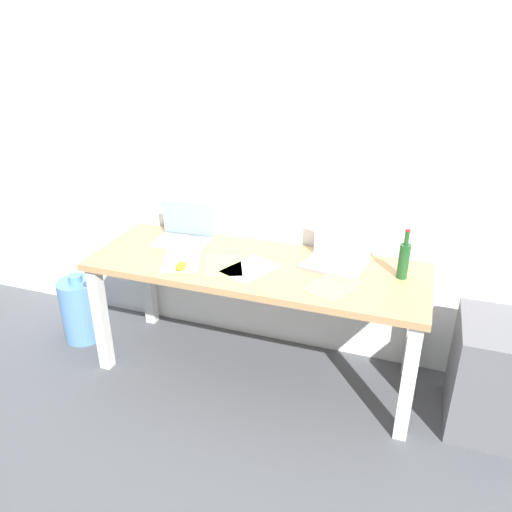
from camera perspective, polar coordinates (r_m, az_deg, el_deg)
The scene contains 13 objects.
ground_plane at distance 3.25m, azimuth -0.00°, elevation -12.82°, with size 8.00×8.00×0.00m, color #515459.
back_wall at distance 3.03m, azimuth 2.56°, elevation 11.75°, with size 5.20×0.08×2.60m, color white.
desk at distance 2.90m, azimuth -0.00°, elevation -2.63°, with size 1.95×0.69×0.75m.
laptop_left at distance 3.16m, azimuth -8.31°, elevation 2.54°, with size 0.35×0.26×0.24m.
laptop_right at distance 2.86m, azimuth 9.26°, elevation -0.08°, with size 0.37×0.29×0.24m.
beer_bottle at distance 2.77m, azimuth 16.62°, elevation -0.40°, with size 0.06×0.06×0.28m.
computer_mouse at distance 2.82m, azimuth -8.59°, elevation -1.15°, with size 0.06×0.10×0.03m, color gold.
paper_yellow_folder at distance 2.84m, azimuth -3.80°, elevation -1.03°, with size 0.21×0.30×0.00m, color #F4E06B.
paper_sheet_front_right at distance 2.65m, azimuth 8.87°, elevation -3.41°, with size 0.21×0.30×0.00m, color #F4E06B.
paper_sheet_front_left at distance 2.92m, azimuth -8.54°, elevation -0.52°, with size 0.21×0.30×0.00m, color white.
paper_sheet_center at distance 2.80m, azimuth -0.69°, elevation -1.45°, with size 0.21×0.30×0.00m, color white.
water_cooler_jug at distance 3.63m, azimuth -19.50°, elevation -5.81°, with size 0.26×0.26×0.49m.
filing_cabinet at distance 2.98m, azimuth 25.44°, elevation -12.32°, with size 0.40×0.48×0.62m, color slate.
Camera 1 is at (0.84, -2.42, 2.00)m, focal length 34.82 mm.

